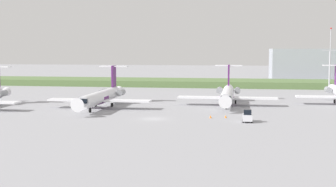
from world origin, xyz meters
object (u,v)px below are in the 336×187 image
(antenna_mast, at_px, (330,66))
(safety_cone_front_marker, at_px, (211,117))
(regional_jet_second, at_px, (101,96))
(safety_cone_mid_marker, at_px, (226,116))
(regional_jet_third, at_px, (227,94))
(baggage_tug, at_px, (247,117))

(antenna_mast, xyz_separation_m, safety_cone_front_marker, (-31.61, -56.37, -7.79))
(regional_jet_second, relative_size, safety_cone_mid_marker, 56.36)
(safety_cone_mid_marker, bearing_deg, regional_jet_third, 90.80)
(regional_jet_third, relative_size, safety_cone_front_marker, 56.36)
(regional_jet_second, bearing_deg, safety_cone_front_marker, -25.52)
(safety_cone_front_marker, bearing_deg, baggage_tug, -28.90)
(safety_cone_mid_marker, bearing_deg, safety_cone_front_marker, -166.37)
(antenna_mast, height_order, safety_cone_front_marker, antenna_mast)
(baggage_tug, relative_size, safety_cone_front_marker, 5.82)
(regional_jet_second, xyz_separation_m, regional_jet_third, (27.52, 9.68, 0.00))
(regional_jet_second, distance_m, antenna_mast, 72.17)
(safety_cone_mid_marker, bearing_deg, baggage_tug, -48.10)
(regional_jet_second, bearing_deg, antenna_mast, 38.14)
(baggage_tug, bearing_deg, regional_jet_second, 153.74)
(regional_jet_second, height_order, safety_cone_mid_marker, regional_jet_second)
(regional_jet_third, height_order, baggage_tug, regional_jet_third)
(baggage_tug, bearing_deg, safety_cone_mid_marker, 131.90)
(baggage_tug, xyz_separation_m, safety_cone_mid_marker, (-3.99, 4.45, -0.73))
(regional_jet_third, distance_m, safety_cone_mid_marker, 21.04)
(regional_jet_second, distance_m, regional_jet_third, 29.17)
(regional_jet_second, bearing_deg, safety_cone_mid_marker, -22.01)
(regional_jet_second, bearing_deg, regional_jet_third, 19.38)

